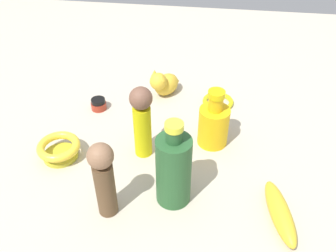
# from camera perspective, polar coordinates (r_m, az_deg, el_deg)

# --- Properties ---
(ground) EXTENTS (2.00, 2.00, 0.00)m
(ground) POSITION_cam_1_polar(r_m,az_deg,el_deg) (1.04, 0.00, -2.33)
(ground) COLOR #BCB29E
(nail_polish_jar) EXTENTS (0.05, 0.05, 0.03)m
(nail_polish_jar) POSITION_cam_1_polar(r_m,az_deg,el_deg) (1.17, -10.64, 3.34)
(nail_polish_jar) COLOR maroon
(nail_polish_jar) RESTS_ON ground
(bangle) EXTENTS (0.10, 0.10, 0.01)m
(bangle) POSITION_cam_1_polar(r_m,az_deg,el_deg) (1.19, 7.70, 3.77)
(bangle) COLOR yellow
(bangle) RESTS_ON ground
(cat_figurine) EXTENTS (0.12, 0.10, 0.10)m
(cat_figurine) POSITION_cam_1_polar(r_m,az_deg,el_deg) (1.20, -0.61, 6.62)
(cat_figurine) COLOR gold
(cat_figurine) RESTS_ON ground
(bottle_tall) EXTENTS (0.08, 0.08, 0.22)m
(bottle_tall) POSITION_cam_1_polar(r_m,az_deg,el_deg) (0.82, 0.86, -6.64)
(bottle_tall) COLOR #27572C
(bottle_tall) RESTS_ON ground
(banana) EXTENTS (0.19, 0.08, 0.04)m
(banana) POSITION_cam_1_polar(r_m,az_deg,el_deg) (0.87, 16.85, -12.63)
(banana) COLOR gold
(banana) RESTS_ON ground
(person_figure_child) EXTENTS (0.06, 0.06, 0.20)m
(person_figure_child) POSITION_cam_1_polar(r_m,az_deg,el_deg) (0.80, -9.88, -7.78)
(person_figure_child) COLOR brown
(person_figure_child) RESTS_ON ground
(bottle_short) EXTENTS (0.08, 0.08, 0.17)m
(bottle_short) POSITION_cam_1_polar(r_m,az_deg,el_deg) (1.00, 7.04, 0.37)
(bottle_short) COLOR yellow
(bottle_short) RESTS_ON ground
(bowl) EXTENTS (0.11, 0.11, 0.05)m
(bowl) POSITION_cam_1_polar(r_m,az_deg,el_deg) (1.01, -16.42, -3.34)
(bowl) COLOR gold
(bowl) RESTS_ON ground
(person_figure_adult) EXTENTS (0.06, 0.06, 0.21)m
(person_figure_adult) POSITION_cam_1_polar(r_m,az_deg,el_deg) (0.93, -4.03, 1.05)
(person_figure_adult) COLOR #CBC30D
(person_figure_adult) RESTS_ON ground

